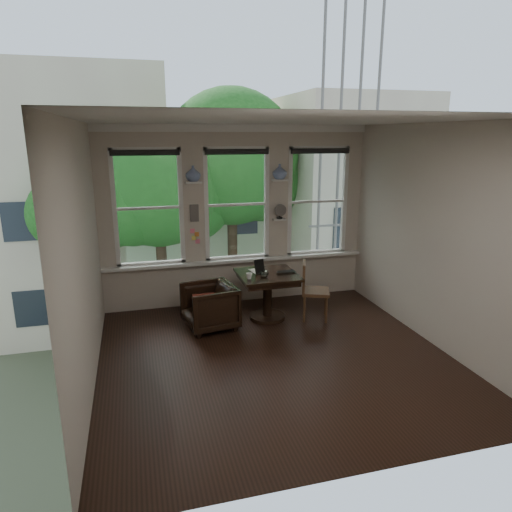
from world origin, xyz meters
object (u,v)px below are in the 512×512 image
object	(u,v)px
side_chair_right	(316,291)
armchair_left	(210,307)
mug	(249,276)
table	(267,296)
laptop	(287,273)

from	to	relation	value
side_chair_right	armchair_left	bearing A→B (deg)	108.98
side_chair_right	mug	xyz separation A→B (m)	(-1.08, 0.00, 0.33)
table	laptop	size ratio (longest dim) A/B	2.95
mug	laptop	bearing A→B (deg)	9.93
side_chair_right	mug	bearing A→B (deg)	111.31
table	laptop	bearing A→B (deg)	-14.34
table	armchair_left	distance (m)	0.95
table	armchair_left	bearing A→B (deg)	-172.96
table	laptop	world-z (taller)	laptop
table	mug	xyz separation A→B (m)	(-0.34, -0.19, 0.42)
armchair_left	mug	bearing A→B (deg)	74.16
table	laptop	distance (m)	0.49
side_chair_right	mug	world-z (taller)	side_chair_right
table	laptop	xyz separation A→B (m)	(0.29, -0.07, 0.39)
armchair_left	mug	distance (m)	0.75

